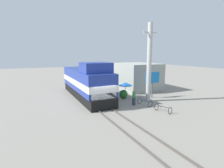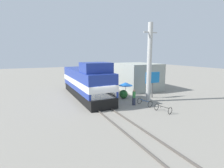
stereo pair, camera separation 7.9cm
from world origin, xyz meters
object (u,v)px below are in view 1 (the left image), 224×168
Objects in this scene: billboard_sign at (152,79)px; bicycle_spare at (163,109)px; locomotive at (87,82)px; bicycle at (145,102)px; vendor_umbrella at (125,84)px; person_bystander at (134,97)px; utility_pole at (149,63)px.

billboard_sign is 6.05m from bicycle_spare.
locomotive is 7.36× the size of bicycle.
billboard_sign is at bearing -24.30° from vendor_umbrella.
vendor_umbrella is 4.14m from bicycle.
vendor_umbrella reaches higher than person_bystander.
locomotive is 7.86m from bicycle.
bicycle_spare is (0.31, -2.58, -0.01)m from bicycle.
bicycle reaches higher than bicycle_spare.
person_bystander is at bearing -82.47° from bicycle_spare.
billboard_sign is 4.35m from bicycle.
locomotive is at bearing -74.98° from bicycle_spare.
locomotive is 4.96m from vendor_umbrella.
billboard_sign reaches higher than bicycle.
vendor_umbrella is 1.19× the size of bicycle_spare.
utility_pole is at bearing -141.62° from billboard_sign.
vendor_umbrella is at bearing -96.98° from bicycle.
locomotive is 7.34× the size of person_bystander.
bicycle_spare is at bearing 86.83° from bicycle.
utility_pole is at bearing 15.33° from person_bystander.
billboard_sign is 1.89× the size of person_bystander.
bicycle is at bearing -137.65° from utility_pole.
bicycle is at bearing -32.83° from person_bystander.
vendor_umbrella is 0.60× the size of billboard_sign.
locomotive is at bearing -63.16° from bicycle.
billboard_sign is 4.55m from person_bystander.
bicycle_spare is at bearing -105.99° from utility_pole.
utility_pole is at bearing -120.34° from bicycle_spare.
person_bystander reaches higher than bicycle_spare.
bicycle is at bearing -53.17° from locomotive.
locomotive is at bearing 153.88° from billboard_sign.
locomotive reaches higher than bicycle_spare.
vendor_umbrella is (-1.62, 2.58, -2.75)m from utility_pole.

